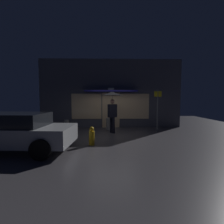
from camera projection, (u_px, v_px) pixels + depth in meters
The scene contains 8 objects.
ground_plane at pixel (112, 135), 8.46m from camera, with size 18.00×18.00×0.00m, color #423F44.
building_facade at pixel (111, 94), 10.62m from camera, with size 8.94×1.00×4.31m.
person_with_umbrella at pixel (112, 101), 8.78m from camera, with size 1.13×1.13×2.19m.
parked_car at pixel (11, 131), 5.82m from camera, with size 4.40×2.18×1.33m.
street_sign_post at pixel (157, 108), 9.19m from camera, with size 0.40×0.07×2.34m.
sidewalk_bollard at pixel (109, 124), 9.97m from camera, with size 0.28×0.28×0.68m, color #9E998E.
sidewalk_bollard_2 at pixel (67, 124), 10.05m from camera, with size 0.30×0.30×0.55m, color #9E998E.
fire_hydrant at pixel (92, 136), 6.56m from camera, with size 0.22×0.22×0.73m.
Camera 1 is at (-0.24, -8.34, 1.82)m, focal length 26.64 mm.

